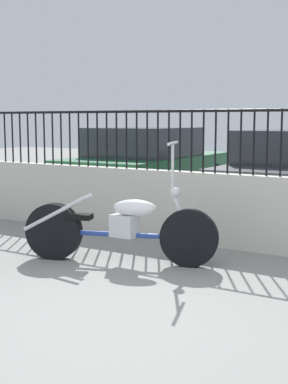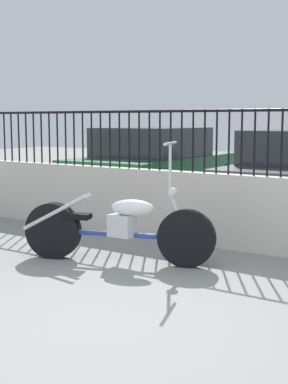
{
  "view_description": "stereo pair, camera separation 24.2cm",
  "coord_description": "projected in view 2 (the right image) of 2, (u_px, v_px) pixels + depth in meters",
  "views": [
    {
      "loc": [
        2.23,
        -3.17,
        1.54
      ],
      "look_at": [
        -1.02,
        2.17,
        0.7
      ],
      "focal_mm": 50.0,
      "sensor_mm": 36.0,
      "label": 1
    },
    {
      "loc": [
        2.43,
        -3.04,
        1.54
      ],
      "look_at": [
        -1.02,
        2.17,
        0.7
      ],
      "focal_mm": 50.0,
      "sensor_mm": 36.0,
      "label": 2
    }
  ],
  "objects": [
    {
      "name": "ground_plane",
      "position": [
        98.0,
        325.0,
        4.05
      ],
      "size": [
        40.0,
        40.0,
        0.0
      ],
      "primitive_type": "plane",
      "color": "gray"
    },
    {
      "name": "fence_railing",
      "position": [
        248.0,
        132.0,
        6.19
      ],
      "size": [
        10.3,
        0.04,
        0.77
      ],
      "color": "black",
      "rests_on": "low_wall"
    },
    {
      "name": "motorcycle_blue",
      "position": [
        108.0,
        228.0,
        5.82
      ],
      "size": [
        2.09,
        0.87,
        1.33
      ],
      "rotation": [
        0.0,
        0.0,
        0.32
      ],
      "color": "black",
      "rests_on": "ground_plane"
    },
    {
      "name": "car_green",
      "position": [
        156.0,
        164.0,
        10.49
      ],
      "size": [
        1.93,
        4.11,
        1.4
      ],
      "rotation": [
        0.0,
        0.0,
        1.59
      ],
      "color": "black",
      "rests_on": "ground_plane"
    },
    {
      "name": "low_wall",
      "position": [
        246.0,
        213.0,
        6.32
      ],
      "size": [
        10.3,
        0.18,
        0.9
      ],
      "color": "beige",
      "rests_on": "ground_plane"
    }
  ]
}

